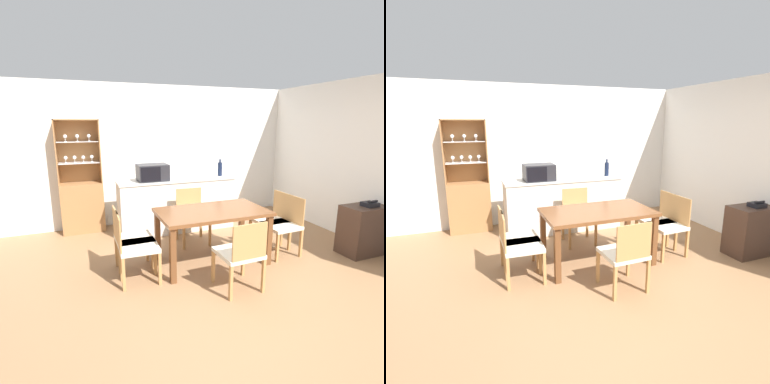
% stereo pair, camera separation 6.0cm
% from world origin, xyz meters
% --- Properties ---
extents(ground_plane, '(18.00, 18.00, 0.00)m').
position_xyz_m(ground_plane, '(0.00, 0.00, 0.00)').
color(ground_plane, '#936B47').
extents(wall_back, '(6.80, 0.06, 2.55)m').
position_xyz_m(wall_back, '(0.00, 2.63, 1.27)').
color(wall_back, white).
rests_on(wall_back, ground_plane).
extents(wall_right, '(0.06, 4.60, 2.55)m').
position_xyz_m(wall_right, '(2.58, 0.30, 1.27)').
color(wall_right, white).
rests_on(wall_right, ground_plane).
extents(kitchen_counter, '(2.04, 0.55, 0.93)m').
position_xyz_m(kitchen_counter, '(0.04, 1.94, 0.46)').
color(kitchen_counter, silver).
rests_on(kitchen_counter, ground_plane).
extents(display_cabinet, '(0.70, 0.33, 1.93)m').
position_xyz_m(display_cabinet, '(-1.51, 2.44, 0.59)').
color(display_cabinet, '#A37042').
rests_on(display_cabinet, ground_plane).
extents(dining_table, '(1.45, 0.82, 0.74)m').
position_xyz_m(dining_table, '(0.08, 0.54, 0.64)').
color(dining_table, brown).
rests_on(dining_table, ground_plane).
extents(dining_chair_head_far, '(0.48, 0.48, 0.84)m').
position_xyz_m(dining_chair_head_far, '(0.09, 1.30, 0.44)').
color(dining_chair_head_far, beige).
rests_on(dining_chair_head_far, ground_plane).
extents(dining_chair_side_left_near, '(0.47, 0.47, 0.84)m').
position_xyz_m(dining_chair_side_left_near, '(-0.99, 0.42, 0.44)').
color(dining_chair_side_left_near, beige).
rests_on(dining_chair_side_left_near, ground_plane).
extents(dining_chair_head_near, '(0.47, 0.47, 0.84)m').
position_xyz_m(dining_chair_head_near, '(0.08, -0.21, 0.44)').
color(dining_chair_head_near, beige).
rests_on(dining_chair_head_near, ground_plane).
extents(dining_chair_side_right_far, '(0.47, 0.47, 0.84)m').
position_xyz_m(dining_chair_side_right_far, '(1.15, 0.67, 0.44)').
color(dining_chair_side_right_far, beige).
rests_on(dining_chair_side_right_far, ground_plane).
extents(dining_chair_side_right_near, '(0.48, 0.48, 0.84)m').
position_xyz_m(dining_chair_side_right_near, '(1.15, 0.42, 0.44)').
color(dining_chair_side_right_near, beige).
rests_on(dining_chair_side_right_near, ground_plane).
extents(dining_chair_side_left_far, '(0.46, 0.46, 0.84)m').
position_xyz_m(dining_chair_side_left_far, '(-0.99, 0.67, 0.44)').
color(dining_chair_side_left_far, beige).
rests_on(dining_chair_side_left_far, ground_plane).
extents(microwave, '(0.50, 0.37, 0.27)m').
position_xyz_m(microwave, '(-0.38, 1.91, 1.06)').
color(microwave, '#232328').
rests_on(microwave, kitchen_counter).
extents(wine_bottle, '(0.08, 0.08, 0.30)m').
position_xyz_m(wine_bottle, '(0.87, 1.92, 1.05)').
color(wine_bottle, '#141E38').
rests_on(wine_bottle, kitchen_counter).
extents(side_cabinet, '(0.62, 0.39, 0.72)m').
position_xyz_m(side_cabinet, '(2.24, 0.00, 0.36)').
color(side_cabinet, '#422D23').
rests_on(side_cabinet, ground_plane).
extents(telephone, '(0.19, 0.17, 0.10)m').
position_xyz_m(telephone, '(2.27, -0.04, 0.75)').
color(telephone, black).
rests_on(telephone, side_cabinet).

